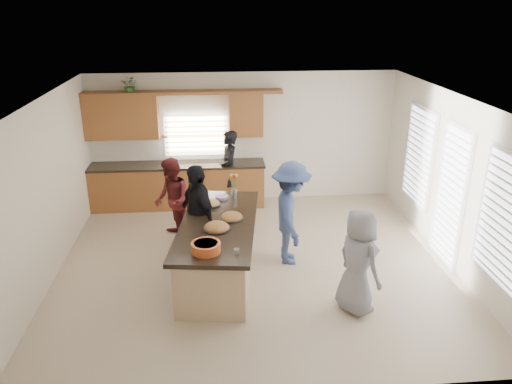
{
  "coord_description": "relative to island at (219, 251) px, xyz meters",
  "views": [
    {
      "loc": [
        -0.62,
        -7.42,
        4.2
      ],
      "look_at": [
        0.05,
        0.41,
        1.15
      ],
      "focal_mm": 35.0,
      "sensor_mm": 36.0,
      "label": 1
    }
  ],
  "objects": [
    {
      "name": "woman_left_mid",
      "position": [
        -0.82,
        1.39,
        0.33
      ],
      "size": [
        0.77,
        0.89,
        1.56
      ],
      "primitive_type": "imported",
      "rotation": [
        0.0,
        0.0,
        -1.3
      ],
      "color": "maroon",
      "rests_on": "ground"
    },
    {
      "name": "back_cabinetry",
      "position": [
        -0.86,
        3.06,
        0.46
      ],
      "size": [
        4.08,
        0.66,
        2.46
      ],
      "color": "#98542C",
      "rests_on": "ground"
    },
    {
      "name": "platter_back",
      "position": [
        -0.11,
        0.7,
        0.52
      ],
      "size": [
        0.34,
        0.34,
        0.14
      ],
      "color": "black",
      "rests_on": "island"
    },
    {
      "name": "island",
      "position": [
        0.0,
        0.0,
        0.0
      ],
      "size": [
        1.48,
        2.82,
        0.95
      ],
      "rotation": [
        0.0,
        0.0,
        -0.13
      ],
      "color": "tan",
      "rests_on": "ground"
    },
    {
      "name": "woman_left_front",
      "position": [
        -0.33,
        0.43,
        0.43
      ],
      "size": [
        0.86,
        1.11,
        1.76
      ],
      "primitive_type": "imported",
      "rotation": [
        0.0,
        0.0,
        -1.09
      ],
      "color": "black",
      "rests_on": "ground"
    },
    {
      "name": "room_shell",
      "position": [
        0.6,
        0.33,
        1.45
      ],
      "size": [
        6.52,
        6.02,
        2.81
      ],
      "color": "silver",
      "rests_on": "ground"
    },
    {
      "name": "platter_front",
      "position": [
        -0.02,
        -0.26,
        0.53
      ],
      "size": [
        0.42,
        0.42,
        0.17
      ],
      "color": "black",
      "rests_on": "island"
    },
    {
      "name": "plate_stack",
      "position": [
        0.08,
        0.99,
        0.52
      ],
      "size": [
        0.22,
        0.22,
        0.05
      ],
      "primitive_type": "cylinder",
      "color": "#B18ECF",
      "rests_on": "island"
    },
    {
      "name": "right_wall_glazing",
      "position": [
        3.82,
        0.19,
        0.89
      ],
      "size": [
        0.06,
        4.0,
        2.25
      ],
      "color": "white",
      "rests_on": "ground"
    },
    {
      "name": "floor",
      "position": [
        0.6,
        0.33,
        -0.45
      ],
      "size": [
        6.5,
        6.5,
        0.0
      ],
      "primitive_type": "plane",
      "color": "tan",
      "rests_on": "ground"
    },
    {
      "name": "potted_plant",
      "position": [
        -1.66,
        3.15,
        2.13
      ],
      "size": [
        0.4,
        0.38,
        0.37
      ],
      "primitive_type": "imported",
      "rotation": [
        0.0,
        0.0,
        -0.32
      ],
      "color": "#366428",
      "rests_on": "back_cabinetry"
    },
    {
      "name": "woman_left_back",
      "position": [
        0.27,
        2.93,
        0.38
      ],
      "size": [
        0.4,
        0.61,
        1.66
      ],
      "primitive_type": "imported",
      "rotation": [
        0.0,
        0.0,
        -1.58
      ],
      "color": "black",
      "rests_on": "ground"
    },
    {
      "name": "salad_bowl",
      "position": [
        -0.18,
        -0.96,
        0.57
      ],
      "size": [
        0.41,
        0.41,
        0.14
      ],
      "color": "#D85627",
      "rests_on": "island"
    },
    {
      "name": "platter_mid",
      "position": [
        0.21,
        0.11,
        0.52
      ],
      "size": [
        0.39,
        0.39,
        0.16
      ],
      "color": "black",
      "rests_on": "island"
    },
    {
      "name": "flower_vase",
      "position": [
        0.29,
        1.0,
        0.74
      ],
      "size": [
        0.14,
        0.14,
        0.44
      ],
      "color": "silver",
      "rests_on": "island"
    },
    {
      "name": "clear_cup",
      "position": [
        0.24,
        -1.08,
        0.54
      ],
      "size": [
        0.08,
        0.08,
        0.09
      ],
      "primitive_type": "cylinder",
      "color": "white",
      "rests_on": "island"
    },
    {
      "name": "woman_right_front",
      "position": [
        1.93,
        -1.11,
        0.33
      ],
      "size": [
        0.77,
        0.9,
        1.56
      ],
      "primitive_type": "imported",
      "rotation": [
        0.0,
        0.0,
        2.0
      ],
      "color": "slate",
      "rests_on": "ground"
    },
    {
      "name": "woman_right_back",
      "position": [
        1.21,
        0.4,
        0.43
      ],
      "size": [
        0.72,
        1.18,
        1.77
      ],
      "primitive_type": "imported",
      "rotation": [
        0.0,
        0.0,
        1.51
      ],
      "color": "navy",
      "rests_on": "ground"
    }
  ]
}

